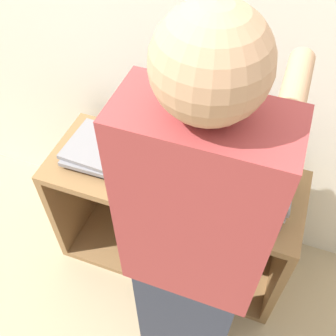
% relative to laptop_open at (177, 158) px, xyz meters
% --- Properties ---
extents(ground_plane, '(12.00, 12.00, 0.00)m').
position_rel_laptop_open_xyz_m(ground_plane, '(0.00, -0.28, -0.75)').
color(ground_plane, tan).
extents(wall_back, '(8.00, 0.05, 2.40)m').
position_rel_laptop_open_xyz_m(wall_back, '(0.00, 0.28, 0.45)').
color(wall_back, silver).
rests_on(wall_back, ground_plane).
extents(cart, '(1.17, 0.46, 0.70)m').
position_rel_laptop_open_xyz_m(cart, '(0.00, 0.01, -0.40)').
color(cart, olive).
rests_on(cart, ground_plane).
extents(laptop_open, '(0.31, 0.33, 0.28)m').
position_rel_laptop_open_xyz_m(laptop_open, '(0.00, 0.00, 0.00)').
color(laptop_open, gray).
rests_on(laptop_open, cart).
extents(laptop_stack_left, '(0.33, 0.29, 0.07)m').
position_rel_laptop_open_xyz_m(laptop_stack_left, '(-0.34, -0.05, -0.02)').
color(laptop_stack_left, '#232326').
rests_on(laptop_stack_left, cart).
extents(laptop_stack_right, '(0.34, 0.29, 0.15)m').
position_rel_laptop_open_xyz_m(laptop_stack_right, '(0.34, -0.05, 0.02)').
color(laptop_stack_right, slate).
rests_on(laptop_stack_right, cart).
extents(person, '(0.40, 0.53, 1.74)m').
position_rel_laptop_open_xyz_m(person, '(0.23, -0.52, 0.13)').
color(person, '#2D3342').
rests_on(person, ground_plane).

